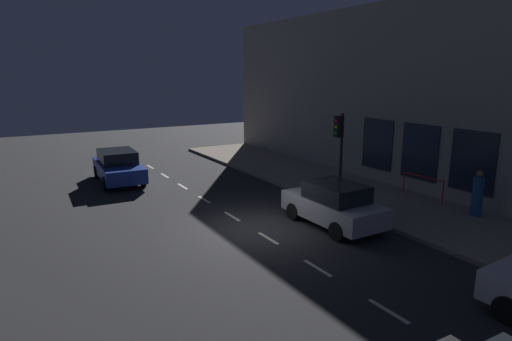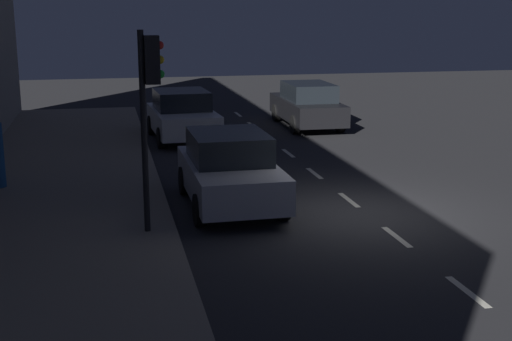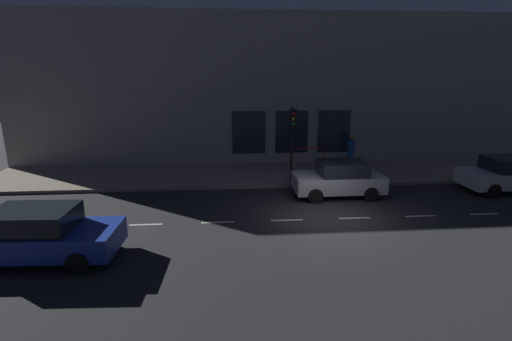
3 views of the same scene
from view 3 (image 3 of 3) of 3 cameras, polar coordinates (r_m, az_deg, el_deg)
The scene contains 10 objects.
ground_plane at distance 14.76m, azimuth 10.86°, elevation -7.14°, with size 60.00×60.00×0.00m, color #28282B.
sidewalk at distance 20.51m, azimuth 6.31°, elevation -0.46°, with size 4.50×32.00×0.15m.
building_facade at distance 22.33m, azimuth 5.37°, elevation 11.80°, with size 0.65×32.00×8.61m.
lane_centre_line at distance 15.05m, azimuth 14.56°, elevation -6.91°, with size 0.12×27.20×0.01m.
traffic_light at distance 18.05m, azimuth 5.51°, elevation 6.33°, with size 0.46×0.32×3.64m.
parked_car_0 at distance 17.24m, azimuth 12.32°, elevation -1.23°, with size 1.92×3.92×1.58m.
parked_car_1 at distance 12.95m, azimuth -29.69°, elevation -8.34°, with size 2.13×4.49×1.58m.
parked_car_2 at distance 21.04m, azimuth 33.39°, elevation -0.47°, with size 2.11×4.02×1.58m.
pedestrian_0 at distance 22.52m, azimuth 14.00°, elevation 2.83°, with size 0.54×0.54×1.72m.
red_railing at distance 21.98m, azimuth 7.69°, elevation 2.65°, with size 0.05×2.02×0.97m.
Camera 3 is at (-13.16, 3.84, 5.46)m, focal length 26.68 mm.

